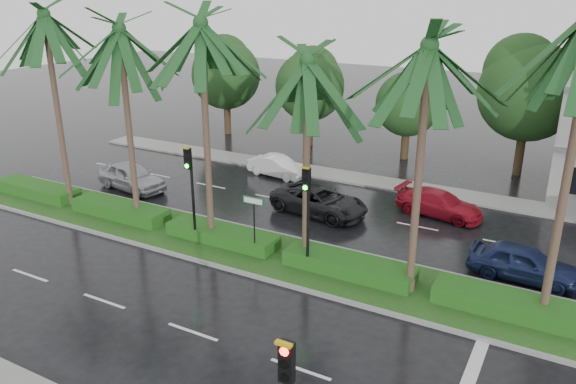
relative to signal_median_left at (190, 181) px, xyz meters
The scene contains 15 objects.
ground 5.01m from the signal_median_left, ahead, with size 120.00×120.00×0.00m, color black.
far_sidewalk 12.71m from the signal_median_left, 71.13° to the left, with size 40.00×2.00×0.12m, color gray.
median 5.00m from the signal_median_left, ahead, with size 36.00×4.00×0.15m.
hedge 4.79m from the signal_median_left, ahead, with size 35.20×1.40×0.60m.
lane_markings 7.68m from the signal_median_left, ahead, with size 34.00×13.06×0.01m.
palm_row 6.20m from the signal_median_left, 14.63° to the left, with size 26.30×4.20×10.79m.
signal_median_left is the anchor object (origin of this frame).
signal_median_right 5.50m from the signal_median_left, ahead, with size 0.34×0.42×4.36m.
street_sign 3.13m from the signal_median_left, ahead, with size 0.95×0.09×2.60m.
bg_trees 18.23m from the signal_median_left, 72.46° to the left, with size 33.30×5.70×8.23m.
car_silver 8.86m from the signal_median_left, 151.10° to the left, with size 4.40×1.77×1.50m, color #A3A4AA.
car_white 10.41m from the signal_median_left, 98.51° to the left, with size 3.72×1.30×1.23m, color white.
car_darkgrey 7.12m from the signal_median_left, 61.33° to the left, with size 4.95×2.28×1.38m, color black.
car_red 12.30m from the signal_median_left, 45.24° to the left, with size 4.30×1.75×1.25m, color maroon.
car_blue 13.71m from the signal_median_left, 15.89° to the left, with size 4.08×1.64×1.39m, color navy.
Camera 1 is at (10.30, -17.29, 10.72)m, focal length 35.00 mm.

